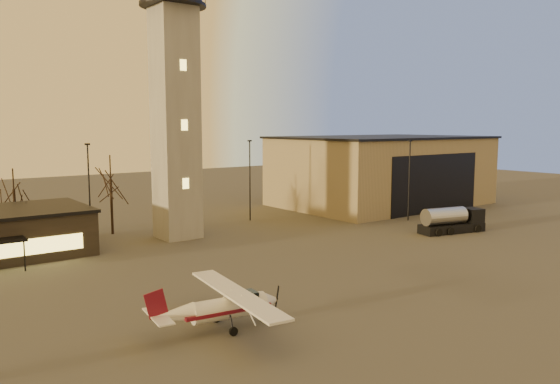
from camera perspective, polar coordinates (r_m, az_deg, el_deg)
name	(u,v)px	position (r m, az deg, el deg)	size (l,w,h in m)	color
ground	(391,314)	(36.43, 11.49, -12.39)	(220.00, 220.00, 0.00)	#45433F
control_tower	(175,83)	(58.80, -10.95, 11.11)	(6.80, 6.80, 32.60)	gray
hangar	(381,170)	(84.15, 10.56, 2.24)	(30.60, 20.60, 10.30)	#9A8765
light_poles	(177,186)	(60.13, -10.70, 0.60)	(58.50, 12.25, 10.14)	black
tree_row	(18,183)	(63.26, -25.69, 0.82)	(37.20, 9.20, 8.80)	black
cessna_front	(231,311)	(33.31, -5.13, -12.25)	(8.79, 11.08, 3.04)	silver
fuel_truck	(452,222)	(64.20, 17.49, -3.05)	(8.09, 3.98, 2.89)	black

